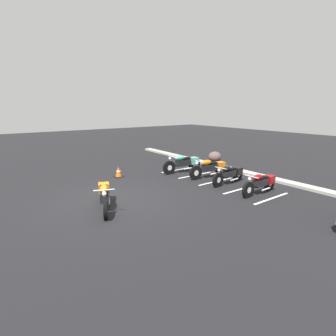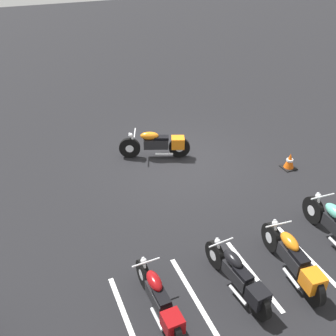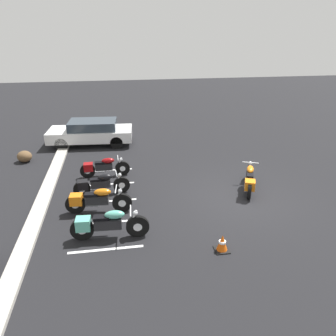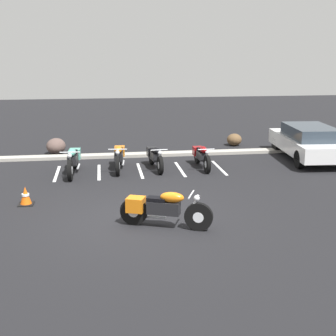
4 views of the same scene
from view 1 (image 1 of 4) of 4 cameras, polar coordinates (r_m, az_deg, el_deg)
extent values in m
plane|color=black|center=(9.74, -11.81, -6.92)|extent=(60.00, 60.00, 0.00)
cylinder|color=black|center=(8.16, -13.53, -8.55)|extent=(0.66, 0.36, 0.66)
cylinder|color=silver|center=(8.16, -13.53, -8.55)|extent=(0.28, 0.21, 0.25)
cylinder|color=black|center=(9.63, -13.74, -5.18)|extent=(0.66, 0.36, 0.66)
cylinder|color=silver|center=(9.63, -13.74, -5.18)|extent=(0.28, 0.21, 0.25)
cube|color=black|center=(8.89, -13.70, -5.71)|extent=(0.81, 0.54, 0.30)
ellipsoid|color=orange|center=(8.62, -13.77, -4.42)|extent=(0.62, 0.45, 0.24)
cube|color=black|center=(8.99, -13.79, -4.15)|extent=(0.50, 0.39, 0.08)
cube|color=orange|center=(9.52, -13.79, -4.25)|extent=(0.51, 0.48, 0.34)
cylinder|color=silver|center=(8.18, -13.64, -6.54)|extent=(0.27, 0.15, 0.53)
cylinder|color=silver|center=(8.16, -13.75, -4.68)|extent=(0.26, 0.59, 0.04)
sphere|color=silver|center=(8.06, -13.70, -5.50)|extent=(0.14, 0.14, 0.14)
cylinder|color=silver|center=(9.23, -12.75, -6.92)|extent=(0.54, 0.27, 0.07)
cylinder|color=black|center=(13.06, 0.24, 0.08)|extent=(0.16, 0.69, 0.68)
cylinder|color=silver|center=(13.06, 0.24, 0.08)|extent=(0.14, 0.27, 0.26)
cylinder|color=black|center=(13.98, 5.75, 0.90)|extent=(0.16, 0.69, 0.68)
cylinder|color=silver|center=(13.98, 5.75, 0.90)|extent=(0.14, 0.27, 0.26)
cube|color=black|center=(13.50, 3.28, 1.17)|extent=(0.33, 0.80, 0.31)
ellipsoid|color=#59B29E|center=(13.32, 2.57, 2.25)|extent=(0.30, 0.59, 0.25)
cube|color=black|center=(13.56, 3.89, 2.11)|extent=(0.27, 0.47, 0.08)
cube|color=#59B29E|center=(13.91, 5.60, 1.62)|extent=(0.40, 0.43, 0.35)
cylinder|color=silver|center=(13.06, 0.70, 1.30)|extent=(0.08, 0.27, 0.55)
cylinder|color=silver|center=(13.05, 0.93, 2.49)|extent=(0.64, 0.07, 0.04)
sphere|color=silver|center=(12.99, 0.44, 2.07)|extent=(0.15, 0.15, 0.15)
cylinder|color=silver|center=(13.61, 4.50, -0.09)|extent=(0.10, 0.57, 0.07)
cylinder|color=black|center=(12.17, 6.04, -1.03)|extent=(0.18, 0.67, 0.66)
cylinder|color=silver|center=(12.17, 6.04, -1.03)|extent=(0.15, 0.26, 0.25)
cylinder|color=black|center=(13.14, 11.43, -0.15)|extent=(0.18, 0.67, 0.66)
cylinder|color=silver|center=(13.14, 11.43, -0.15)|extent=(0.15, 0.26, 0.25)
cube|color=black|center=(12.64, 9.03, 0.11)|extent=(0.34, 0.78, 0.30)
ellipsoid|color=orange|center=(12.45, 8.38, 1.21)|extent=(0.31, 0.58, 0.24)
cube|color=black|center=(12.70, 9.65, 1.08)|extent=(0.28, 0.46, 0.08)
cube|color=orange|center=(13.07, 11.30, 0.59)|extent=(0.39, 0.43, 0.34)
cylinder|color=silver|center=(12.18, 6.52, 0.23)|extent=(0.08, 0.27, 0.53)
cylinder|color=silver|center=(12.16, 6.77, 1.45)|extent=(0.62, 0.09, 0.04)
sphere|color=silver|center=(12.10, 6.28, 1.02)|extent=(0.14, 0.14, 0.14)
cylinder|color=silver|center=(12.77, 10.25, -1.18)|extent=(0.12, 0.55, 0.07)
cylinder|color=black|center=(11.20, 10.81, -2.56)|extent=(0.17, 0.62, 0.62)
cylinder|color=silver|center=(11.20, 10.81, -2.56)|extent=(0.14, 0.24, 0.23)
cylinder|color=black|center=(12.34, 14.96, -1.31)|extent=(0.17, 0.62, 0.62)
cylinder|color=silver|center=(12.34, 14.96, -1.31)|extent=(0.14, 0.24, 0.23)
cube|color=black|center=(11.76, 13.15, -1.21)|extent=(0.32, 0.73, 0.28)
ellipsoid|color=black|center=(11.55, 12.68, -0.16)|extent=(0.29, 0.54, 0.22)
cube|color=black|center=(11.84, 13.65, -0.21)|extent=(0.26, 0.43, 0.07)
cube|color=black|center=(12.26, 14.88, -0.59)|extent=(0.37, 0.40, 0.32)
cylinder|color=silver|center=(11.22, 11.22, -1.27)|extent=(0.08, 0.25, 0.50)
cylinder|color=silver|center=(11.21, 11.45, -0.02)|extent=(0.58, 0.08, 0.03)
sphere|color=silver|center=(11.13, 11.05, -0.48)|extent=(0.13, 0.13, 0.13)
cylinder|color=silver|center=(11.95, 14.25, -2.43)|extent=(0.11, 0.52, 0.07)
cylinder|color=black|center=(10.17, 17.03, -4.56)|extent=(0.13, 0.61, 0.61)
cylinder|color=silver|center=(10.17, 17.03, -4.56)|extent=(0.12, 0.23, 0.23)
cylinder|color=black|center=(11.33, 21.21, -3.08)|extent=(0.13, 0.61, 0.61)
cylinder|color=silver|center=(11.33, 21.21, -3.08)|extent=(0.12, 0.23, 0.23)
cube|color=black|center=(10.74, 19.42, -3.03)|extent=(0.28, 0.71, 0.28)
ellipsoid|color=maroon|center=(10.53, 18.98, -1.91)|extent=(0.25, 0.52, 0.22)
cube|color=black|center=(10.83, 19.95, -1.94)|extent=(0.23, 0.41, 0.07)
cube|color=maroon|center=(11.25, 21.16, -2.31)|extent=(0.34, 0.38, 0.31)
cylinder|color=silver|center=(10.19, 17.48, -3.15)|extent=(0.06, 0.24, 0.49)
cylinder|color=silver|center=(10.17, 17.75, -1.80)|extent=(0.57, 0.05, 0.03)
sphere|color=silver|center=(10.10, 17.34, -2.31)|extent=(0.13, 0.13, 0.13)
cylinder|color=silver|center=(10.94, 20.54, -4.33)|extent=(0.08, 0.51, 0.06)
cube|color=#A8A399|center=(14.02, 15.37, -0.67)|extent=(18.00, 0.50, 0.12)
ellipsoid|color=brown|center=(16.30, 10.17, 2.43)|extent=(1.05, 1.05, 0.64)
cube|color=black|center=(12.88, -10.68, -1.83)|extent=(0.40, 0.40, 0.03)
cone|color=#EA590F|center=(12.82, -10.72, -0.81)|extent=(0.32, 0.32, 0.50)
cylinder|color=white|center=(12.82, -10.73, -0.71)|extent=(0.20, 0.20, 0.06)
cube|color=white|center=(14.08, 2.09, -0.38)|extent=(0.10, 2.10, 0.00)
cube|color=white|center=(13.04, 5.91, -1.54)|extent=(0.10, 2.10, 0.00)
cube|color=white|center=(12.08, 10.38, -2.89)|extent=(0.10, 2.10, 0.00)
cube|color=white|center=(11.21, 15.58, -4.43)|extent=(0.10, 2.10, 0.00)
cube|color=white|center=(10.46, 21.63, -6.17)|extent=(0.10, 2.10, 0.00)
camera|label=2|loc=(14.10, 39.39, 22.68)|focal=42.00mm
camera|label=3|loc=(20.22, -13.57, 19.70)|focal=35.00mm
camera|label=4|loc=(11.61, -75.03, 7.20)|focal=50.00mm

